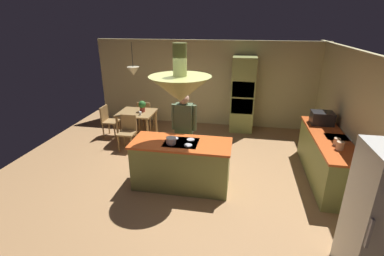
{
  "coord_description": "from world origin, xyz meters",
  "views": [
    {
      "loc": [
        1.06,
        -4.86,
        3.09
      ],
      "look_at": [
        0.1,
        0.4,
        1.0
      ],
      "focal_mm": 26.0,
      "sensor_mm": 36.0,
      "label": 1
    }
  ],
  "objects_px": {
    "oven_tower": "(243,95)",
    "microwave_on_counter": "(322,118)",
    "chair_facing_island": "(128,130)",
    "cooking_pot_on_cooktop": "(171,141)",
    "chair_at_corner": "(108,119)",
    "chair_by_back_wall": "(145,114)",
    "canister_sugar": "(337,142)",
    "dining_table": "(137,116)",
    "canister_flour": "(340,146)",
    "person_at_island": "(184,127)",
    "cup_on_table": "(140,113)",
    "potted_plant_on_table": "(142,106)",
    "kitchen_island": "(181,164)"
  },
  "relations": [
    {
      "from": "potted_plant_on_table",
      "to": "microwave_on_counter",
      "type": "xyz_separation_m",
      "value": [
        4.39,
        -0.66,
        0.15
      ]
    },
    {
      "from": "oven_tower",
      "to": "cooking_pot_on_cooktop",
      "type": "distance_m",
      "value": 3.6
    },
    {
      "from": "oven_tower",
      "to": "microwave_on_counter",
      "type": "bearing_deg",
      "value": -44.73
    },
    {
      "from": "canister_sugar",
      "to": "microwave_on_counter",
      "type": "height_order",
      "value": "microwave_on_counter"
    },
    {
      "from": "chair_by_back_wall",
      "to": "canister_sugar",
      "type": "height_order",
      "value": "canister_sugar"
    },
    {
      "from": "potted_plant_on_table",
      "to": "cooking_pot_on_cooktop",
      "type": "distance_m",
      "value": 2.7
    },
    {
      "from": "dining_table",
      "to": "potted_plant_on_table",
      "type": "bearing_deg",
      "value": 27.69
    },
    {
      "from": "person_at_island",
      "to": "microwave_on_counter",
      "type": "distance_m",
      "value": 3.04
    },
    {
      "from": "oven_tower",
      "to": "chair_at_corner",
      "type": "distance_m",
      "value": 3.87
    },
    {
      "from": "cup_on_table",
      "to": "chair_facing_island",
      "type": "bearing_deg",
      "value": -113.56
    },
    {
      "from": "oven_tower",
      "to": "potted_plant_on_table",
      "type": "xyz_separation_m",
      "value": [
        -2.65,
        -1.07,
        -0.15
      ]
    },
    {
      "from": "person_at_island",
      "to": "cooking_pot_on_cooktop",
      "type": "height_order",
      "value": "person_at_island"
    },
    {
      "from": "cup_on_table",
      "to": "cooking_pot_on_cooktop",
      "type": "distance_m",
      "value": 2.43
    },
    {
      "from": "chair_at_corner",
      "to": "canister_flour",
      "type": "relative_size",
      "value": 5.79
    },
    {
      "from": "canister_flour",
      "to": "microwave_on_counter",
      "type": "height_order",
      "value": "microwave_on_counter"
    },
    {
      "from": "dining_table",
      "to": "oven_tower",
      "type": "bearing_deg",
      "value": 22.21
    },
    {
      "from": "oven_tower",
      "to": "cooking_pot_on_cooktop",
      "type": "xyz_separation_m",
      "value": [
        -1.26,
        -3.37,
        -0.06
      ]
    },
    {
      "from": "dining_table",
      "to": "cup_on_table",
      "type": "distance_m",
      "value": 0.33
    },
    {
      "from": "canister_flour",
      "to": "cooking_pot_on_cooktop",
      "type": "relative_size",
      "value": 0.84
    },
    {
      "from": "dining_table",
      "to": "person_at_island",
      "type": "height_order",
      "value": "person_at_island"
    },
    {
      "from": "cup_on_table",
      "to": "microwave_on_counter",
      "type": "xyz_separation_m",
      "value": [
        4.35,
        -0.36,
        0.27
      ]
    },
    {
      "from": "oven_tower",
      "to": "canister_flour",
      "type": "height_order",
      "value": "oven_tower"
    },
    {
      "from": "chair_facing_island",
      "to": "potted_plant_on_table",
      "type": "bearing_deg",
      "value": 78.72
    },
    {
      "from": "cup_on_table",
      "to": "cooking_pot_on_cooktop",
      "type": "bearing_deg",
      "value": -56.17
    },
    {
      "from": "canister_flour",
      "to": "chair_facing_island",
      "type": "bearing_deg",
      "value": 164.68
    },
    {
      "from": "person_at_island",
      "to": "canister_sugar",
      "type": "xyz_separation_m",
      "value": [
        2.93,
        -0.3,
        0.03
      ]
    },
    {
      "from": "chair_by_back_wall",
      "to": "canister_sugar",
      "type": "xyz_separation_m",
      "value": [
        4.54,
        -2.37,
        0.5
      ]
    },
    {
      "from": "chair_by_back_wall",
      "to": "cup_on_table",
      "type": "bearing_deg",
      "value": 102.35
    },
    {
      "from": "chair_by_back_wall",
      "to": "potted_plant_on_table",
      "type": "relative_size",
      "value": 2.9
    },
    {
      "from": "person_at_island",
      "to": "canister_sugar",
      "type": "bearing_deg",
      "value": -5.85
    },
    {
      "from": "kitchen_island",
      "to": "canister_sugar",
      "type": "xyz_separation_m",
      "value": [
        2.84,
        0.38,
        0.53
      ]
    },
    {
      "from": "dining_table",
      "to": "canister_flour",
      "type": "distance_m",
      "value": 4.93
    },
    {
      "from": "chair_facing_island",
      "to": "cooking_pot_on_cooktop",
      "type": "distance_m",
      "value": 2.26
    },
    {
      "from": "dining_table",
      "to": "canister_sugar",
      "type": "xyz_separation_m",
      "value": [
        4.54,
        -1.72,
        0.36
      ]
    },
    {
      "from": "oven_tower",
      "to": "canister_flour",
      "type": "xyz_separation_m",
      "value": [
        1.74,
        -3.04,
        -0.06
      ]
    },
    {
      "from": "canister_flour",
      "to": "person_at_island",
      "type": "bearing_deg",
      "value": 170.69
    },
    {
      "from": "person_at_island",
      "to": "cup_on_table",
      "type": "xyz_separation_m",
      "value": [
        -1.42,
        1.2,
        -0.17
      ]
    },
    {
      "from": "chair_at_corner",
      "to": "kitchen_island",
      "type": "bearing_deg",
      "value": -129.41
    },
    {
      "from": "chair_facing_island",
      "to": "chair_at_corner",
      "type": "distance_m",
      "value": 1.08
    },
    {
      "from": "potted_plant_on_table",
      "to": "canister_flour",
      "type": "relative_size",
      "value": 2.0
    },
    {
      "from": "chair_by_back_wall",
      "to": "chair_at_corner",
      "type": "distance_m",
      "value": 1.08
    },
    {
      "from": "dining_table",
      "to": "person_at_island",
      "type": "xyz_separation_m",
      "value": [
        1.61,
        -1.42,
        0.33
      ]
    },
    {
      "from": "person_at_island",
      "to": "cup_on_table",
      "type": "bearing_deg",
      "value": 139.82
    },
    {
      "from": "chair_by_back_wall",
      "to": "cooking_pot_on_cooktop",
      "type": "height_order",
      "value": "cooking_pot_on_cooktop"
    },
    {
      "from": "person_at_island",
      "to": "canister_flour",
      "type": "relative_size",
      "value": 11.31
    },
    {
      "from": "oven_tower",
      "to": "cooking_pot_on_cooktop",
      "type": "height_order",
      "value": "oven_tower"
    },
    {
      "from": "dining_table",
      "to": "cooking_pot_on_cooktop",
      "type": "bearing_deg",
      "value": -55.37
    },
    {
      "from": "person_at_island",
      "to": "canister_flour",
      "type": "height_order",
      "value": "person_at_island"
    },
    {
      "from": "dining_table",
      "to": "chair_at_corner",
      "type": "relative_size",
      "value": 1.1
    },
    {
      "from": "oven_tower",
      "to": "chair_at_corner",
      "type": "height_order",
      "value": "oven_tower"
    }
  ]
}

